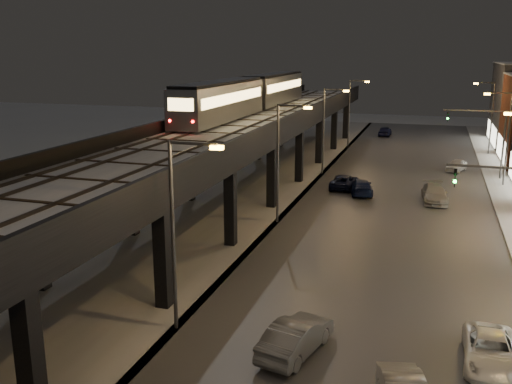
% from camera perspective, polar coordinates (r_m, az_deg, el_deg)
% --- Properties ---
extents(road_surface, '(17.00, 120.00, 0.06)m').
position_cam_1_polar(road_surface, '(46.18, 13.34, -2.43)').
color(road_surface, '#46474D').
rests_on(road_surface, ground).
extents(under_viaduct_pavement, '(11.00, 120.00, 0.06)m').
position_cam_1_polar(under_viaduct_pavement, '(48.88, -2.63, -1.15)').
color(under_viaduct_pavement, '#9FA1A8').
rests_on(under_viaduct_pavement, ground).
extents(elevated_viaduct, '(9.00, 100.00, 6.30)m').
position_cam_1_polar(elevated_viaduct, '(44.81, -4.09, 4.75)').
color(elevated_viaduct, black).
rests_on(elevated_viaduct, ground).
extents(viaduct_trackbed, '(8.40, 100.00, 0.32)m').
position_cam_1_polar(viaduct_trackbed, '(44.81, -4.06, 5.75)').
color(viaduct_trackbed, '#B2B7C1').
rests_on(viaduct_trackbed, elevated_viaduct).
extents(viaduct_parapet_streetside, '(0.30, 100.00, 1.10)m').
position_cam_1_polar(viaduct_parapet_streetside, '(43.38, 1.35, 6.13)').
color(viaduct_parapet_streetside, black).
rests_on(viaduct_parapet_streetside, elevated_viaduct).
extents(viaduct_parapet_far, '(0.30, 100.00, 1.10)m').
position_cam_1_polar(viaduct_parapet_far, '(46.53, -9.07, 6.49)').
color(viaduct_parapet_far, black).
rests_on(viaduct_parapet_far, elevated_viaduct).
extents(streetlight_left_1, '(2.57, 0.28, 9.00)m').
position_cam_1_polar(streetlight_left_1, '(25.85, -7.80, -3.13)').
color(streetlight_left_1, '#38383A').
rests_on(streetlight_left_1, ground).
extents(streetlight_left_2, '(2.57, 0.28, 9.00)m').
position_cam_1_polar(streetlight_left_2, '(42.37, 2.55, 3.71)').
color(streetlight_left_2, '#38383A').
rests_on(streetlight_left_2, ground).
extents(streetlight_left_3, '(2.57, 0.28, 9.00)m').
position_cam_1_polar(streetlight_left_3, '(59.75, 7.03, 6.63)').
color(streetlight_left_3, '#38383A').
rests_on(streetlight_left_3, ground).
extents(streetlight_right_3, '(2.56, 0.28, 9.00)m').
position_cam_1_polar(streetlight_right_3, '(59.14, 23.67, 5.49)').
color(streetlight_right_3, '#38383A').
rests_on(streetlight_right_3, ground).
extents(streetlight_left_4, '(2.57, 0.28, 9.00)m').
position_cam_1_polar(streetlight_left_4, '(77.41, 9.51, 8.21)').
color(streetlight_left_4, '#38383A').
rests_on(streetlight_left_4, ground).
extents(streetlight_right_4, '(2.56, 0.28, 9.00)m').
position_cam_1_polar(streetlight_right_4, '(76.95, 22.35, 7.33)').
color(streetlight_right_4, '#38383A').
rests_on(streetlight_right_4, ground).
extents(traffic_light_rig_b, '(6.10, 0.34, 7.00)m').
position_cam_1_polar(traffic_light_rig_b, '(62.11, 22.51, 5.27)').
color(traffic_light_rig_b, '#38383A').
rests_on(traffic_light_rig_b, ground).
extents(subway_train, '(2.90, 35.47, 3.47)m').
position_cam_1_polar(subway_train, '(61.14, -0.49, 9.83)').
color(subway_train, gray).
rests_on(subway_train, viaduct_trackbed).
extents(car_near_white, '(2.63, 4.87, 1.52)m').
position_cam_1_polar(car_near_white, '(25.37, 4.03, -14.34)').
color(car_near_white, '#565B63').
rests_on(car_near_white, ground).
extents(car_mid_silver, '(2.22, 4.76, 1.32)m').
position_cam_1_polar(car_mid_silver, '(54.56, 8.79, 0.99)').
color(car_mid_silver, black).
rests_on(car_mid_silver, ground).
extents(car_mid_dark, '(2.79, 4.95, 1.36)m').
position_cam_1_polar(car_mid_dark, '(52.64, 10.47, 0.46)').
color(car_mid_dark, '#0C1433').
rests_on(car_mid_dark, ground).
extents(car_far_white, '(1.85, 4.29, 1.44)m').
position_cam_1_polar(car_far_white, '(89.68, 12.76, 5.93)').
color(car_far_white, '#14183E').
rests_on(car_far_white, ground).
extents(car_onc_dark, '(2.19, 4.63, 1.28)m').
position_cam_1_polar(car_onc_dark, '(26.33, 22.38, -14.63)').
color(car_onc_dark, white).
rests_on(car_onc_dark, ground).
extents(car_onc_white, '(2.46, 5.11, 1.44)m').
position_cam_1_polar(car_onc_white, '(51.47, 17.42, -0.22)').
color(car_onc_white, '#999999').
rests_on(car_onc_white, ground).
extents(car_onc_red, '(2.58, 3.96, 1.25)m').
position_cam_1_polar(car_onc_red, '(65.44, 19.42, 2.49)').
color(car_onc_red, silver).
rests_on(car_onc_red, ground).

